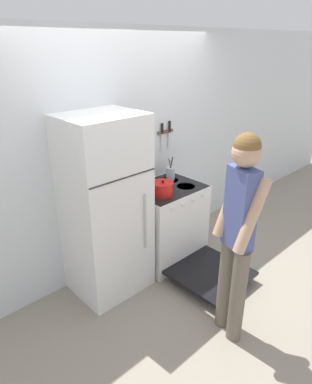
{
  "coord_description": "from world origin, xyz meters",
  "views": [
    {
      "loc": [
        -2.19,
        -2.8,
        2.39
      ],
      "look_at": [
        0.0,
        -0.47,
        0.98
      ],
      "focal_mm": 32.0,
      "sensor_mm": 36.0,
      "label": 1
    }
  ],
  "objects_px": {
    "stove_range": "(168,224)",
    "dutch_oven_pot": "(163,189)",
    "refrigerator": "(106,208)",
    "tea_kettle": "(147,183)",
    "person": "(238,230)",
    "utensil_jar": "(170,173)"
  },
  "relations": [
    {
      "from": "stove_range",
      "to": "dutch_oven_pot",
      "type": "xyz_separation_m",
      "value": [
        -0.18,
        -0.09,
        0.53
      ]
    },
    {
      "from": "dutch_oven_pot",
      "to": "stove_range",
      "type": "bearing_deg",
      "value": 26.42
    },
    {
      "from": "stove_range",
      "to": "refrigerator",
      "type": "bearing_deg",
      "value": 176.03
    },
    {
      "from": "refrigerator",
      "to": "tea_kettle",
      "type": "distance_m",
      "value": 0.65
    },
    {
      "from": "refrigerator",
      "to": "stove_range",
      "type": "xyz_separation_m",
      "value": [
        0.81,
        -0.06,
        -0.46
      ]
    },
    {
      "from": "refrigerator",
      "to": "tea_kettle",
      "type": "relative_size",
      "value": 7.38
    },
    {
      "from": "tea_kettle",
      "to": "person",
      "type": "distance_m",
      "value": 1.37
    },
    {
      "from": "tea_kettle",
      "to": "person",
      "type": "xyz_separation_m",
      "value": [
        -0.25,
        -1.35,
        0.07
      ]
    },
    {
      "from": "dutch_oven_pot",
      "to": "person",
      "type": "xyz_separation_m",
      "value": [
        -0.23,
        -1.09,
        0.05
      ]
    },
    {
      "from": "utensil_jar",
      "to": "tea_kettle",
      "type": "bearing_deg",
      "value": -179.0
    },
    {
      "from": "refrigerator",
      "to": "stove_range",
      "type": "bearing_deg",
      "value": -3.97
    },
    {
      "from": "dutch_oven_pot",
      "to": "utensil_jar",
      "type": "distance_m",
      "value": 0.47
    },
    {
      "from": "stove_range",
      "to": "dutch_oven_pot",
      "type": "height_order",
      "value": "dutch_oven_pot"
    },
    {
      "from": "refrigerator",
      "to": "person",
      "type": "height_order",
      "value": "refrigerator"
    },
    {
      "from": "refrigerator",
      "to": "tea_kettle",
      "type": "height_order",
      "value": "refrigerator"
    },
    {
      "from": "dutch_oven_pot",
      "to": "utensil_jar",
      "type": "bearing_deg",
      "value": 34.54
    },
    {
      "from": "refrigerator",
      "to": "utensil_jar",
      "type": "bearing_deg",
      "value": 6.65
    },
    {
      "from": "refrigerator",
      "to": "dutch_oven_pot",
      "type": "xyz_separation_m",
      "value": [
        0.63,
        -0.15,
        0.07
      ]
    },
    {
      "from": "person",
      "to": "refrigerator",
      "type": "bearing_deg",
      "value": 36.47
    },
    {
      "from": "stove_range",
      "to": "tea_kettle",
      "type": "distance_m",
      "value": 0.57
    },
    {
      "from": "stove_range",
      "to": "dutch_oven_pot",
      "type": "bearing_deg",
      "value": -153.58
    },
    {
      "from": "dutch_oven_pot",
      "to": "tea_kettle",
      "type": "bearing_deg",
      "value": 86.81
    }
  ]
}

